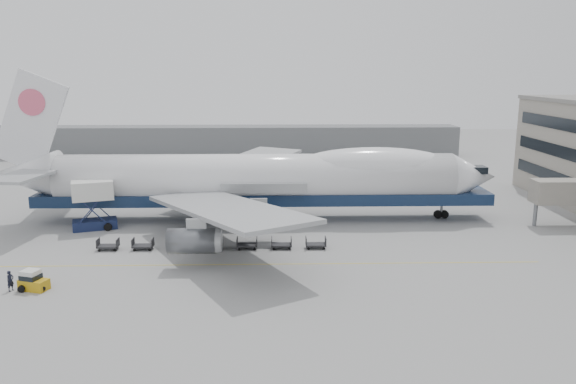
{
  "coord_description": "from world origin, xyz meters",
  "views": [
    {
      "loc": [
        2.28,
        -61.24,
        19.62
      ],
      "look_at": [
        4.01,
        6.0,
        5.06
      ],
      "focal_mm": 35.0,
      "sensor_mm": 36.0,
      "label": 1
    }
  ],
  "objects_px": {
    "airliner": "(262,178)",
    "ground_worker": "(10,281)",
    "catering_truck": "(94,202)",
    "baggage_tug": "(33,281)"
  },
  "relations": [
    {
      "from": "airliner",
      "to": "ground_worker",
      "type": "relative_size",
      "value": 35.04
    },
    {
      "from": "airliner",
      "to": "baggage_tug",
      "type": "height_order",
      "value": "airliner"
    },
    {
      "from": "airliner",
      "to": "ground_worker",
      "type": "distance_m",
      "value": 33.54
    },
    {
      "from": "catering_truck",
      "to": "baggage_tug",
      "type": "distance_m",
      "value": 20.53
    },
    {
      "from": "baggage_tug",
      "to": "catering_truck",
      "type": "bearing_deg",
      "value": 109.76
    },
    {
      "from": "catering_truck",
      "to": "ground_worker",
      "type": "distance_m",
      "value": 20.78
    },
    {
      "from": "catering_truck",
      "to": "baggage_tug",
      "type": "xyz_separation_m",
      "value": [
        0.61,
        -20.35,
        -2.63
      ]
    },
    {
      "from": "catering_truck",
      "to": "baggage_tug",
      "type": "bearing_deg",
      "value": -106.65
    },
    {
      "from": "airliner",
      "to": "ground_worker",
      "type": "bearing_deg",
      "value": -132.32
    },
    {
      "from": "airliner",
      "to": "ground_worker",
      "type": "xyz_separation_m",
      "value": [
        -22.36,
        -24.56,
        -4.67
      ]
    }
  ]
}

